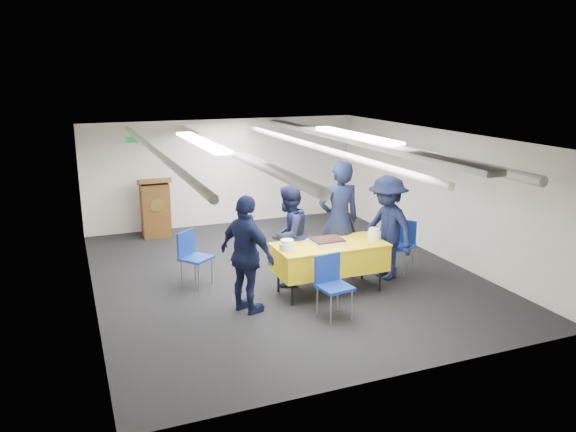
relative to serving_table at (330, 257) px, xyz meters
The scene contains 14 objects.
ground 1.20m from the serving_table, 111.30° to the left, with size 7.00×7.00×0.00m, color black.
room_shell 1.90m from the serving_table, 101.80° to the left, with size 6.00×7.00×2.30m.
serving_table is the anchor object (origin of this frame).
sheet_cake 0.26m from the serving_table, 157.12° to the left, with size 0.49×0.38×0.09m.
plate_stack_left 0.77m from the serving_table, behind, with size 0.23×0.23×0.16m.
plate_stack_right 0.79m from the serving_table, ahead, with size 0.21×0.21×0.18m.
podium 4.49m from the serving_table, 116.21° to the left, with size 0.62×0.53×1.25m.
chair_near 0.88m from the serving_table, 114.40° to the right, with size 0.47×0.47×0.87m.
chair_right 1.59m from the serving_table, 14.34° to the left, with size 0.59×0.59×0.87m.
chair_left 2.17m from the serving_table, 150.07° to the left, with size 0.59×0.59×0.87m.
sailor_a 0.76m from the serving_table, 51.36° to the left, with size 0.71×0.46×1.94m, color black.
sailor_b 0.75m from the serving_table, 130.72° to the left, with size 0.78×0.61×1.61m, color black.
sailor_c 1.44m from the serving_table, behind, with size 0.98×0.41×1.68m, color black.
sailor_d 1.18m from the serving_table, 10.96° to the left, with size 1.09×0.63×1.69m, color black.
Camera 1 is at (-3.21, -8.26, 3.30)m, focal length 35.00 mm.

